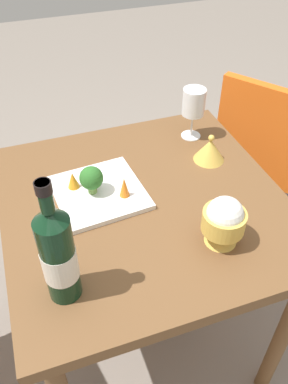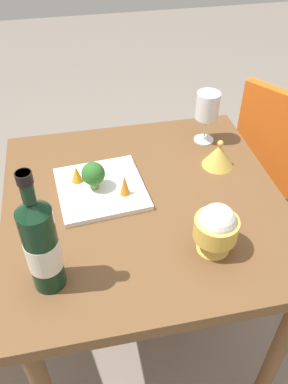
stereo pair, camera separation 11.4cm
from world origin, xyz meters
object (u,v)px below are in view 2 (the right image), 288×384
object	(u,v)px
chair_near_window	(287,160)
wine_bottle	(41,245)
wine_glass	(207,107)
serving_plate	(101,189)
carrot_garnish_right	(125,185)
rice_bowl	(216,228)
carrot_garnish_left	(77,174)
rice_bowl_lid	(219,155)
broccoli_floret	(93,174)

from	to	relation	value
chair_near_window	wine_bottle	xyz separation A→B (m)	(-0.95, -0.58, 0.34)
wine_glass	serving_plate	distance (m)	0.44
wine_bottle	carrot_garnish_right	size ratio (longest dim) A/B	5.13
chair_near_window	rice_bowl	xyz separation A→B (m)	(-0.54, -0.56, 0.29)
carrot_garnish_left	rice_bowl_lid	bearing A→B (deg)	1.19
rice_bowl_lid	broccoli_floret	size ratio (longest dim) A/B	1.17
chair_near_window	rice_bowl_lid	distance (m)	0.53
chair_near_window	broccoli_floret	distance (m)	0.90
rice_bowl	serving_plate	xyz separation A→B (m)	(-0.25, 0.28, -0.07)
wine_bottle	rice_bowl	world-z (taller)	wine_bottle
rice_bowl_lid	carrot_garnish_right	size ratio (longest dim) A/B	1.55
carrot_garnish_left	chair_near_window	bearing A→B (deg)	15.52
chair_near_window	wine_bottle	world-z (taller)	wine_bottle
rice_bowl	broccoli_floret	world-z (taller)	rice_bowl
chair_near_window	carrot_garnish_left	size ratio (longest dim) A/B	16.24
chair_near_window	wine_bottle	distance (m)	1.16
rice_bowl	carrot_garnish_right	world-z (taller)	rice_bowl
rice_bowl	broccoli_floret	size ratio (longest dim) A/B	1.65
rice_bowl_lid	broccoli_floret	world-z (taller)	broccoli_floret
serving_plate	broccoli_floret	distance (m)	0.06
chair_near_window	rice_bowl_lid	xyz separation A→B (m)	(-0.41, -0.23, 0.25)
chair_near_window	broccoli_floret	size ratio (longest dim) A/B	9.91
wine_glass	carrot_garnish_right	size ratio (longest dim) A/B	2.78
wine_bottle	wine_glass	world-z (taller)	wine_bottle
chair_near_window	wine_glass	distance (m)	0.54
broccoli_floret	carrot_garnish_left	xyz separation A→B (m)	(-0.05, 0.04, -0.02)
wine_glass	carrot_garnish_right	world-z (taller)	wine_glass
wine_bottle	carrot_garnish_left	distance (m)	0.36
wine_glass	broccoli_floret	world-z (taller)	wine_glass
serving_plate	broccoli_floret	bearing A→B (deg)	179.46
wine_glass	carrot_garnish_right	xyz separation A→B (m)	(-0.32, -0.24, -0.08)
wine_glass	carrot_garnish_left	world-z (taller)	wine_glass
wine_bottle	serving_plate	world-z (taller)	wine_bottle
serving_plate	carrot_garnish_right	xyz separation A→B (m)	(0.07, -0.04, 0.04)
rice_bowl	carrot_garnish_right	size ratio (longest dim) A/B	2.20
wine_glass	carrot_garnish_left	distance (m)	0.48
rice_bowl	carrot_garnish_left	world-z (taller)	rice_bowl
carrot_garnish_left	carrot_garnish_right	distance (m)	0.16
broccoli_floret	wine_glass	bearing A→B (deg)	25.72
wine_glass	serving_plate	xyz separation A→B (m)	(-0.38, -0.19, -0.12)
broccoli_floret	chair_near_window	bearing A→B (deg)	18.94
wine_glass	carrot_garnish_left	bearing A→B (deg)	-161.14
chair_near_window	wine_glass	xyz separation A→B (m)	(-0.41, -0.09, 0.34)
wine_glass	rice_bowl	bearing A→B (deg)	-105.34
carrot_garnish_right	serving_plate	bearing A→B (deg)	145.30
wine_bottle	carrot_garnish_left	world-z (taller)	wine_bottle
chair_near_window	serving_plate	size ratio (longest dim) A/B	3.14
rice_bowl_lid	carrot_garnish_right	xyz separation A→B (m)	(-0.32, -0.09, 0.01)
carrot_garnish_right	carrot_garnish_left	bearing A→B (deg)	146.82
wine_bottle	rice_bowl	bearing A→B (deg)	3.04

